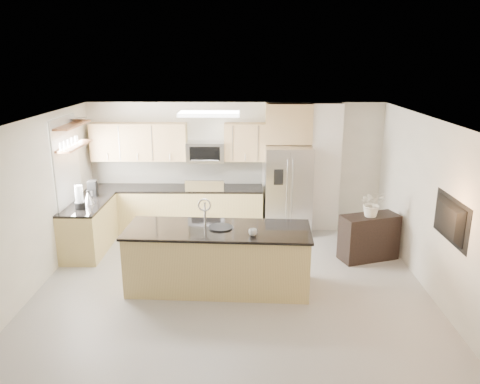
{
  "coord_description": "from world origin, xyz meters",
  "views": [
    {
      "loc": [
        0.21,
        -6.2,
        3.47
      ],
      "look_at": [
        0.12,
        1.3,
        1.3
      ],
      "focal_mm": 35.0,
      "sensor_mm": 36.0,
      "label": 1
    }
  ],
  "objects_px": {
    "bowl": "(78,119)",
    "range": "(206,208)",
    "island": "(218,258)",
    "blender": "(79,199)",
    "credenza": "(369,237)",
    "refrigerator": "(288,190)",
    "coffee_maker": "(93,189)",
    "cup": "(253,232)",
    "flower_vase": "(373,197)",
    "platter": "(221,227)",
    "kettle": "(88,198)",
    "television": "(445,220)",
    "microwave": "(206,152)"
  },
  "relations": [
    {
      "from": "platter",
      "to": "bowl",
      "type": "relative_size",
      "value": 1.06
    },
    {
      "from": "island",
      "to": "cup",
      "type": "relative_size",
      "value": 22.68
    },
    {
      "from": "television",
      "to": "kettle",
      "type": "bearing_deg",
      "value": 70.08
    },
    {
      "from": "kettle",
      "to": "coffee_maker",
      "type": "distance_m",
      "value": 0.49
    },
    {
      "from": "range",
      "to": "coffee_maker",
      "type": "distance_m",
      "value": 2.27
    },
    {
      "from": "bowl",
      "to": "range",
      "type": "bearing_deg",
      "value": 15.64
    },
    {
      "from": "coffee_maker",
      "to": "bowl",
      "type": "bearing_deg",
      "value": 177.93
    },
    {
      "from": "island",
      "to": "blender",
      "type": "relative_size",
      "value": 6.73
    },
    {
      "from": "island",
      "to": "kettle",
      "type": "xyz_separation_m",
      "value": [
        -2.41,
        1.38,
        0.54
      ]
    },
    {
      "from": "island",
      "to": "kettle",
      "type": "distance_m",
      "value": 2.83
    },
    {
      "from": "flower_vase",
      "to": "television",
      "type": "height_order",
      "value": "television"
    },
    {
      "from": "kettle",
      "to": "island",
      "type": "bearing_deg",
      "value": -29.71
    },
    {
      "from": "bowl",
      "to": "microwave",
      "type": "bearing_deg",
      "value": 18.52
    },
    {
      "from": "coffee_maker",
      "to": "platter",
      "type": "bearing_deg",
      "value": -35.89
    },
    {
      "from": "platter",
      "to": "kettle",
      "type": "relative_size",
      "value": 1.47
    },
    {
      "from": "blender",
      "to": "television",
      "type": "bearing_deg",
      "value": -17.01
    },
    {
      "from": "credenza",
      "to": "platter",
      "type": "bearing_deg",
      "value": -176.17
    },
    {
      "from": "island",
      "to": "blender",
      "type": "xyz_separation_m",
      "value": [
        -2.46,
        1.08,
        0.62
      ]
    },
    {
      "from": "island",
      "to": "cup",
      "type": "height_order",
      "value": "island"
    },
    {
      "from": "kettle",
      "to": "blender",
      "type": "bearing_deg",
      "value": -99.54
    },
    {
      "from": "cup",
      "to": "flower_vase",
      "type": "distance_m",
      "value": 2.47
    },
    {
      "from": "range",
      "to": "television",
      "type": "height_order",
      "value": "television"
    },
    {
      "from": "range",
      "to": "credenza",
      "type": "height_order",
      "value": "range"
    },
    {
      "from": "bowl",
      "to": "television",
      "type": "height_order",
      "value": "bowl"
    },
    {
      "from": "platter",
      "to": "bowl",
      "type": "distance_m",
      "value": 3.54
    },
    {
      "from": "cup",
      "to": "coffee_maker",
      "type": "distance_m",
      "value": 3.69
    },
    {
      "from": "cup",
      "to": "coffee_maker",
      "type": "height_order",
      "value": "coffee_maker"
    },
    {
      "from": "microwave",
      "to": "island",
      "type": "height_order",
      "value": "microwave"
    },
    {
      "from": "refrigerator",
      "to": "island",
      "type": "relative_size",
      "value": 0.62
    },
    {
      "from": "platter",
      "to": "blender",
      "type": "height_order",
      "value": "blender"
    },
    {
      "from": "credenza",
      "to": "flower_vase",
      "type": "bearing_deg",
      "value": -112.68
    },
    {
      "from": "island",
      "to": "kettle",
      "type": "height_order",
      "value": "island"
    },
    {
      "from": "kettle",
      "to": "bowl",
      "type": "bearing_deg",
      "value": 114.88
    },
    {
      "from": "refrigerator",
      "to": "television",
      "type": "bearing_deg",
      "value": -58.96
    },
    {
      "from": "island",
      "to": "credenza",
      "type": "xyz_separation_m",
      "value": [
        2.6,
        1.1,
        -0.08
      ]
    },
    {
      "from": "refrigerator",
      "to": "coffee_maker",
      "type": "relative_size",
      "value": 5.92
    },
    {
      "from": "platter",
      "to": "television",
      "type": "relative_size",
      "value": 0.34
    },
    {
      "from": "cup",
      "to": "coffee_maker",
      "type": "bearing_deg",
      "value": 144.69
    },
    {
      "from": "microwave",
      "to": "range",
      "type": "bearing_deg",
      "value": -90.0
    },
    {
      "from": "bowl",
      "to": "platter",
      "type": "bearing_deg",
      "value": -34.36
    },
    {
      "from": "range",
      "to": "bowl",
      "type": "distance_m",
      "value": 3.02
    },
    {
      "from": "island",
      "to": "flower_vase",
      "type": "bearing_deg",
      "value": 24.87
    },
    {
      "from": "credenza",
      "to": "blender",
      "type": "distance_m",
      "value": 5.11
    },
    {
      "from": "range",
      "to": "bowl",
      "type": "bearing_deg",
      "value": -164.36
    },
    {
      "from": "range",
      "to": "kettle",
      "type": "distance_m",
      "value": 2.38
    },
    {
      "from": "refrigerator",
      "to": "bowl",
      "type": "bearing_deg",
      "value": -171.51
    },
    {
      "from": "flower_vase",
      "to": "refrigerator",
      "type": "bearing_deg",
      "value": 133.72
    },
    {
      "from": "flower_vase",
      "to": "island",
      "type": "bearing_deg",
      "value": -157.87
    },
    {
      "from": "island",
      "to": "coffee_maker",
      "type": "xyz_separation_m",
      "value": [
        -2.48,
        1.86,
        0.58
      ]
    },
    {
      "from": "credenza",
      "to": "flower_vase",
      "type": "relative_size",
      "value": 1.44
    }
  ]
}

